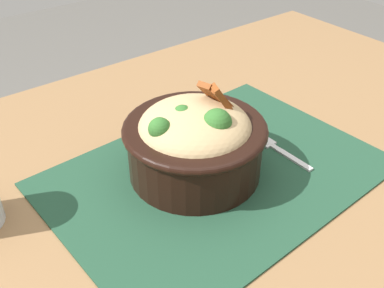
# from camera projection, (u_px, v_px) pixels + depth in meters

# --- Properties ---
(table) EXTENTS (1.29, 0.81, 0.73)m
(table) POSITION_uv_depth(u_px,v_px,m) (199.00, 210.00, 0.69)
(table) COLOR olive
(table) RESTS_ON ground_plane
(placemat) EXTENTS (0.48, 0.35, 0.00)m
(placemat) POSITION_uv_depth(u_px,v_px,m) (216.00, 173.00, 0.65)
(placemat) COLOR #1E422D
(placemat) RESTS_ON table
(bowl) EXTENTS (0.22, 0.22, 0.13)m
(bowl) POSITION_uv_depth(u_px,v_px,m) (192.00, 141.00, 0.62)
(bowl) COLOR black
(bowl) RESTS_ON placemat
(fork) EXTENTS (0.02, 0.13, 0.00)m
(fork) POSITION_uv_depth(u_px,v_px,m) (275.00, 148.00, 0.70)
(fork) COLOR silver
(fork) RESTS_ON placemat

